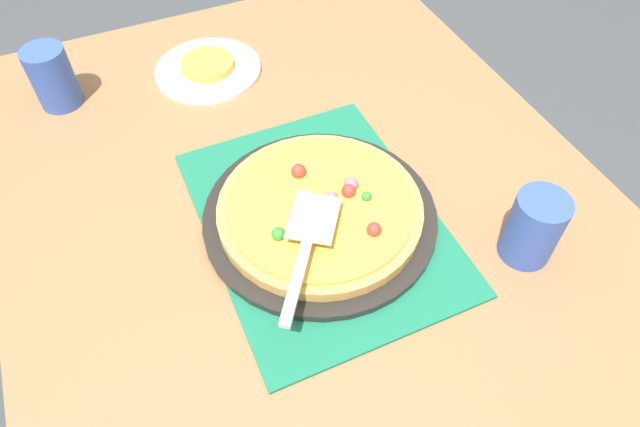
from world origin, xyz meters
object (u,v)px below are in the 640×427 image
object	(u,v)px
cup_far	(534,228)
pizza	(320,208)
pizza_pan	(320,216)
served_slice_right	(207,64)
cup_near	(52,77)
pizza_server	(307,243)
plate_far_right	(208,70)

from	to	relation	value
cup_far	pizza	bearing A→B (deg)	55.21
pizza_pan	cup_far	xyz separation A→B (m)	(-0.19, -0.27, 0.05)
pizza_pan	pizza	distance (m)	0.02
pizza_pan	served_slice_right	world-z (taller)	served_slice_right
cup_near	pizza_server	world-z (taller)	cup_near
served_slice_right	cup_far	distance (m)	0.72
plate_far_right	pizza	bearing A→B (deg)	-173.83
served_slice_right	plate_far_right	bearing A→B (deg)	-90.00
pizza_pan	served_slice_right	size ratio (longest dim) A/B	3.45
pizza_pan	served_slice_right	bearing A→B (deg)	6.14
cup_near	cup_far	bearing A→B (deg)	-137.73
plate_far_right	cup_near	size ratio (longest dim) A/B	1.83
pizza_pan	cup_near	xyz separation A→B (m)	(0.49, 0.34, 0.05)
pizza	plate_far_right	xyz separation A→B (m)	(0.46, 0.05, -0.03)
cup_far	pizza_server	distance (m)	0.34
plate_far_right	served_slice_right	bearing A→B (deg)	90.00
plate_far_right	served_slice_right	world-z (taller)	served_slice_right
pizza_pan	pizza_server	distance (m)	0.11
pizza	pizza_server	bearing A→B (deg)	144.50
pizza_pan	plate_far_right	world-z (taller)	pizza_pan
pizza	cup_far	world-z (taller)	cup_far
cup_far	pizza_server	xyz separation A→B (m)	(0.11, 0.32, 0.01)
plate_far_right	pizza_server	world-z (taller)	pizza_server
pizza	served_slice_right	distance (m)	0.47
pizza_pan	served_slice_right	xyz separation A→B (m)	(0.46, 0.05, 0.01)
served_slice_right	cup_near	distance (m)	0.30
pizza	plate_far_right	world-z (taller)	pizza
served_slice_right	cup_near	xyz separation A→B (m)	(0.02, 0.29, 0.04)
pizza_server	cup_far	bearing A→B (deg)	-108.09
pizza	served_slice_right	xyz separation A→B (m)	(0.46, 0.05, -0.02)
cup_near	plate_far_right	bearing A→B (deg)	-94.35
cup_near	cup_far	size ratio (longest dim) A/B	1.00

